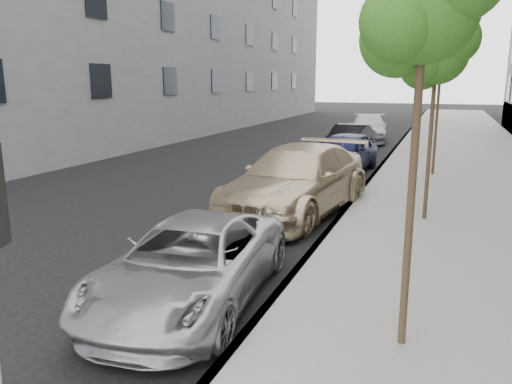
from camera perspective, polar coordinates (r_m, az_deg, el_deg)
The scene contains 11 objects.
ground at distance 6.89m, azimuth -14.27°, elevation -18.39°, with size 160.00×160.00×0.00m, color black.
sidewalk at distance 28.98m, azimuth 22.24°, elevation 4.84°, with size 6.40×72.00×0.14m, color gray.
curb at distance 29.07m, azimuth 16.06°, elevation 5.31°, with size 0.15×72.00×0.14m, color #9E9B93.
tree_near at distance 6.32m, azimuth 18.93°, elevation 19.07°, with size 1.61×1.41×4.95m.
tree_mid at distance 12.79m, azimuth 20.08°, elevation 14.70°, with size 1.79×1.59×4.88m.
tree_far at distance 19.30m, azimuth 20.58°, elevation 14.91°, with size 1.76×1.56×5.29m.
minivan at distance 8.10m, azimuth -7.43°, elevation -8.07°, with size 2.19×4.74×1.32m, color #AEB0B3.
suv at distance 13.48m, azimuth 4.69°, elevation 1.38°, with size 2.50×6.16×1.79m, color #C9B28F.
sedan_blue at distance 19.80m, azimuth 10.05°, elevation 4.48°, with size 1.84×4.57×1.56m, color #111538.
sedan_black at distance 24.86m, azimuth 10.58°, elevation 5.91°, with size 1.50×4.31×1.42m, color black.
sedan_rear at distance 30.27m, azimuth 12.64°, elevation 7.10°, with size 2.17×5.33×1.55m, color #AFB1B8.
Camera 1 is at (3.53, -4.77, 3.50)m, focal length 35.00 mm.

